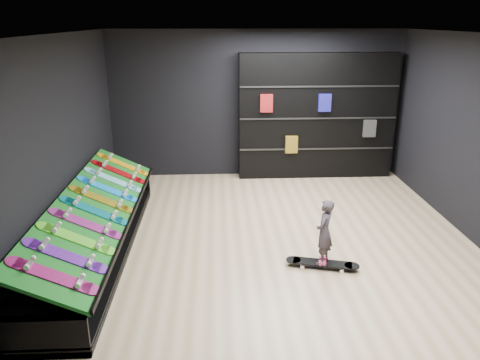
{
  "coord_description": "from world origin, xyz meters",
  "views": [
    {
      "loc": [
        -0.82,
        -6.12,
        3.19
      ],
      "look_at": [
        -0.5,
        0.2,
        1.0
      ],
      "focal_mm": 35.0,
      "sensor_mm": 36.0,
      "label": 1
    }
  ],
  "objects_px": {
    "display_rack": "(97,237)",
    "back_shelving": "(316,116)",
    "child": "(324,244)",
    "floor_skateboard": "(322,265)"
  },
  "relations": [
    {
      "from": "display_rack",
      "to": "back_shelving",
      "type": "relative_size",
      "value": 1.41
    },
    {
      "from": "back_shelving",
      "to": "child",
      "type": "xyz_separation_m",
      "value": [
        -0.67,
        -3.92,
        -0.92
      ]
    },
    {
      "from": "back_shelving",
      "to": "floor_skateboard",
      "type": "relative_size",
      "value": 3.26
    },
    {
      "from": "floor_skateboard",
      "to": "child",
      "type": "distance_m",
      "value": 0.31
    },
    {
      "from": "display_rack",
      "to": "child",
      "type": "xyz_separation_m",
      "value": [
        3.12,
        -0.6,
        0.11
      ]
    },
    {
      "from": "display_rack",
      "to": "child",
      "type": "distance_m",
      "value": 3.18
    },
    {
      "from": "child",
      "to": "floor_skateboard",
      "type": "bearing_deg",
      "value": 180.0
    },
    {
      "from": "display_rack",
      "to": "child",
      "type": "height_order",
      "value": "child"
    },
    {
      "from": "back_shelving",
      "to": "child",
      "type": "bearing_deg",
      "value": -99.62
    },
    {
      "from": "back_shelving",
      "to": "floor_skateboard",
      "type": "bearing_deg",
      "value": -99.62
    }
  ]
}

